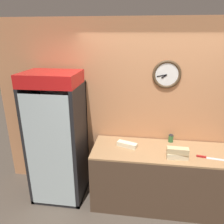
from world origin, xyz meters
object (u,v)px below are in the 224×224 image
Objects in this scene: sandwich_flat_left at (127,145)px; condiment_jar at (171,138)px; sandwich_stack_bottom at (177,156)px; sandwich_stack_middle at (178,151)px; chefs_knife at (207,157)px; beverage_cooler at (58,131)px.

condiment_jar is at bearing 20.91° from sandwich_flat_left.
sandwich_stack_bottom is 2.41× the size of condiment_jar.
sandwich_stack_middle is at bearing -86.55° from condiment_jar.
condiment_jar is at bearing 136.03° from chefs_knife.
beverage_cooler is at bearing 174.95° from chefs_knife.
sandwich_stack_middle is at bearing 0.00° from sandwich_stack_bottom.
beverage_cooler is 1.72m from condiment_jar.
condiment_jar reaches higher than chefs_knife.
beverage_cooler reaches higher than chefs_knife.
beverage_cooler is at bearing 171.50° from sandwich_stack_middle.
chefs_knife is at bearing 10.09° from sandwich_stack_middle.
sandwich_stack_bottom is 1.00× the size of sandwich_stack_middle.
sandwich_flat_left is (-0.68, 0.23, -0.01)m from sandwich_stack_bottom.
chefs_knife is at bearing -5.05° from beverage_cooler.
sandwich_flat_left is (-0.68, 0.23, -0.08)m from sandwich_stack_middle.
sandwich_flat_left is at bearing 171.42° from chefs_knife.
beverage_cooler is 1.75m from sandwich_stack_bottom.
beverage_cooler is 6.46× the size of sandwich_flat_left.
chefs_knife is at bearing 10.09° from sandwich_stack_bottom.
sandwich_stack_bottom is 0.72m from sandwich_flat_left.
sandwich_stack_bottom is 0.40m from chefs_knife.
beverage_cooler reaches higher than sandwich_stack_bottom.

